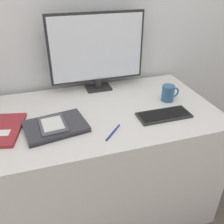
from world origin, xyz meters
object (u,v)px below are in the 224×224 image
at_px(coffee_mug, 168,93).
at_px(pen, 113,132).
at_px(monitor, 97,51).
at_px(keyboard, 164,115).
at_px(laptop, 56,126).
at_px(ereader, 53,124).

xyz_separation_m(coffee_mug, pen, (-0.41, -0.23, -0.04)).
relative_size(monitor, keyboard, 2.08).
height_order(laptop, coffee_mug, coffee_mug).
distance_m(monitor, laptop, 0.55).
distance_m(coffee_mug, pen, 0.47).
distance_m(keyboard, pen, 0.31).
bearing_deg(ereader, monitor, 49.98).
xyz_separation_m(ereader, pen, (0.27, -0.12, -0.03)).
xyz_separation_m(laptop, pen, (0.26, -0.12, -0.01)).
height_order(keyboard, ereader, ereader).
height_order(laptop, ereader, ereader).
xyz_separation_m(keyboard, ereader, (-0.57, 0.05, 0.02)).
relative_size(keyboard, ereader, 1.56).
distance_m(monitor, keyboard, 0.56).
bearing_deg(laptop, coffee_mug, 8.87).
bearing_deg(keyboard, pen, -167.70).
height_order(monitor, keyboard, monitor).
bearing_deg(monitor, coffee_mug, -38.96).
xyz_separation_m(keyboard, coffee_mug, (0.11, 0.16, 0.04)).
relative_size(keyboard, coffee_mug, 2.60).
bearing_deg(pen, keyboard, 12.30).
bearing_deg(pen, ereader, 156.62).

